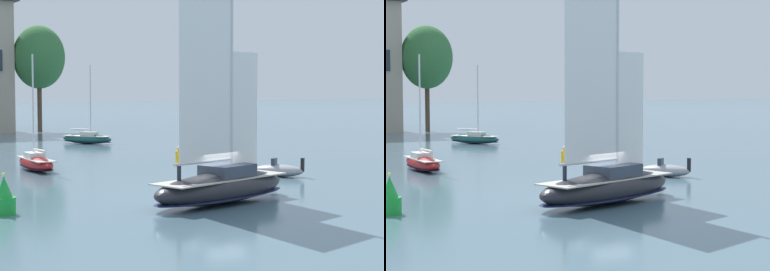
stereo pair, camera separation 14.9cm
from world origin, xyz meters
TOP-DOWN VIEW (x-y plane):
  - ground_plane at (0.00, 0.00)m, footprint 400.00×400.00m
  - tree_shore_left at (9.70, 59.08)m, footprint 6.39×6.39m
  - sailboat_main at (0.01, 0.00)m, footprint 9.56×5.31m
  - sailboat_moored_near_marina at (7.81, 38.21)m, footprint 4.57×5.53m
  - sailboat_moored_mid_channel at (-3.68, 18.37)m, footprint 1.64×5.79m
  - motor_tender at (8.85, 7.36)m, footprint 3.02×3.35m
  - channel_buoy at (-10.32, 2.03)m, footprint 1.05×1.05m

SIDE VIEW (x-z plane):
  - ground_plane at x=0.00m, z-range 0.00..0.00m
  - motor_tender at x=8.85m, z-range -0.22..1.03m
  - sailboat_moored_near_marina at x=7.81m, z-range -3.37..4.43m
  - sailboat_moored_mid_channel at x=-3.68m, z-range -3.44..4.53m
  - channel_buoy at x=-10.32m, z-range -0.20..1.71m
  - sailboat_main at x=0.01m, z-range -5.32..7.35m
  - tree_shore_left at x=9.70m, z-range 2.63..15.79m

